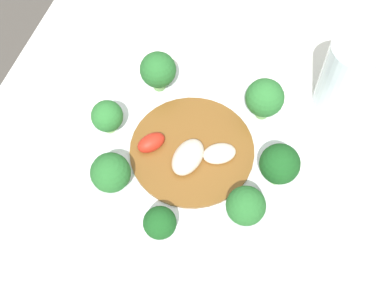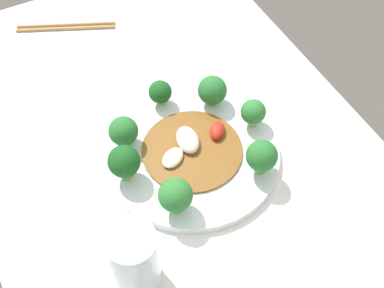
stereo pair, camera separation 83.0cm
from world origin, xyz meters
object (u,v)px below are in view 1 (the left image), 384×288
object	(u,v)px
broccoli_south	(107,117)
stirfry_center	(190,151)
broccoli_northeast	(246,206)
plate	(192,154)
broccoli_east	(160,223)
broccoli_southeast	(111,173)
drinking_glass	(347,76)
broccoli_north	(280,164)
broccoli_southwest	(158,70)
broccoli_northwest	(265,98)

from	to	relation	value
broccoli_south	stirfry_center	xyz separation A→B (m)	(0.00, 0.12, -0.03)
broccoli_northeast	broccoli_south	bearing A→B (deg)	-106.73
plate	broccoli_south	bearing A→B (deg)	-88.25
broccoli_east	broccoli_southeast	size ratio (longest dim) A/B	0.85
drinking_glass	broccoli_southeast	bearing A→B (deg)	-46.82
plate	drinking_glass	size ratio (longest dim) A/B	2.43
drinking_glass	broccoli_north	bearing A→B (deg)	-18.31
broccoli_east	broccoli_south	distance (m)	0.17
broccoli_southwest	broccoli_east	xyz separation A→B (m)	(0.21, 0.08, -0.01)
broccoli_southwest	broccoli_northeast	distance (m)	0.24
broccoli_south	drinking_glass	size ratio (longest dim) A/B	0.45
broccoli_east	broccoli_southeast	bearing A→B (deg)	-116.84
drinking_glass	stirfry_center	bearing A→B (deg)	-46.94
broccoli_southwest	stirfry_center	distance (m)	0.13
broccoli_north	broccoli_northeast	xyz separation A→B (m)	(0.07, -0.03, -0.01)
broccoli_northeast	broccoli_north	bearing A→B (deg)	158.71
broccoli_northwest	drinking_glass	distance (m)	0.12
broccoli_east	broccoli_south	xyz separation A→B (m)	(-0.12, -0.12, 0.00)
broccoli_north	stirfry_center	size ratio (longest dim) A/B	0.40
broccoli_southwest	broccoli_south	world-z (taller)	broccoli_southwest
broccoli_northeast	stirfry_center	xyz separation A→B (m)	(-0.06, -0.10, -0.03)
plate	broccoli_south	size ratio (longest dim) A/B	5.35
broccoli_southwest	broccoli_northwest	size ratio (longest dim) A/B	0.98
broccoli_south	plate	bearing A→B (deg)	91.75
broccoli_northwest	broccoli_southeast	size ratio (longest dim) A/B	1.15
broccoli_northwest	stirfry_center	size ratio (longest dim) A/B	0.40
broccoli_north	broccoli_south	bearing A→B (deg)	-89.93
broccoli_north	broccoli_southwest	xyz separation A→B (m)	(-0.09, -0.20, -0.00)
broccoli_north	broccoli_northwest	size ratio (longest dim) A/B	1.01
broccoli_east	broccoli_north	bearing A→B (deg)	135.04
stirfry_center	broccoli_northeast	bearing A→B (deg)	56.43
plate	broccoli_northwest	world-z (taller)	broccoli_northwest
broccoli_northeast	drinking_glass	size ratio (longest dim) A/B	0.47
broccoli_north	broccoli_southeast	world-z (taller)	broccoli_north
broccoli_east	broccoli_northeast	world-z (taller)	broccoli_northeast
broccoli_northeast	broccoli_northwest	bearing A→B (deg)	-172.98
broccoli_east	stirfry_center	world-z (taller)	broccoli_east
broccoli_south	stirfry_center	bearing A→B (deg)	89.63
drinking_glass	plate	bearing A→B (deg)	-47.39
drinking_glass	broccoli_southwest	bearing A→B (deg)	-74.05
broccoli_east	broccoli_northeast	xyz separation A→B (m)	(-0.05, 0.09, 0.00)
broccoli_north	broccoli_southeast	xyz separation A→B (m)	(0.08, -0.20, -0.01)
broccoli_southeast	drinking_glass	size ratio (longest dim) A/B	0.49
broccoli_southwest	drinking_glass	world-z (taller)	drinking_glass
plate	stirfry_center	size ratio (longest dim) A/B	1.74
broccoli_east	drinking_glass	xyz separation A→B (m)	(-0.28, 0.17, 0.02)
broccoli_north	broccoli_south	world-z (taller)	broccoli_north
broccoli_southwest	broccoli_southeast	bearing A→B (deg)	-0.74
broccoli_north	broccoli_northeast	distance (m)	0.07
broccoli_southwest	drinking_glass	distance (m)	0.27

